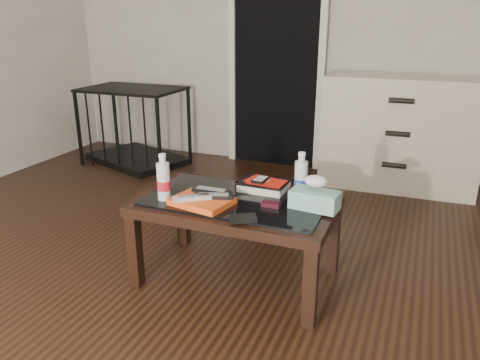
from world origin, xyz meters
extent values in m
plane|color=black|center=(0.00, 0.00, 0.00)|extent=(5.00, 5.00, 0.00)
plane|color=silver|center=(0.00, 2.50, 1.35)|extent=(5.00, 0.00, 5.00)
cube|color=black|center=(-0.40, 2.47, 1.00)|extent=(0.80, 0.05, 2.00)
cube|color=silver|center=(-0.82, 2.44, 1.00)|extent=(0.06, 0.04, 2.04)
cube|color=silver|center=(0.02, 2.44, 1.00)|extent=(0.06, 0.04, 2.04)
cube|color=black|center=(-0.39, 0.12, 0.20)|extent=(0.06, 0.06, 0.40)
cube|color=black|center=(0.53, 0.12, 0.20)|extent=(0.06, 0.06, 0.40)
cube|color=black|center=(-0.39, 0.64, 0.20)|extent=(0.06, 0.06, 0.40)
cube|color=black|center=(0.53, 0.64, 0.20)|extent=(0.06, 0.06, 0.40)
cube|color=black|center=(0.07, 0.38, 0.43)|extent=(1.00, 0.60, 0.05)
cube|color=black|center=(0.07, 0.38, 0.46)|extent=(0.90, 0.50, 0.01)
cube|color=beige|center=(0.73, 2.23, 0.45)|extent=(1.21, 0.53, 0.90)
cylinder|color=black|center=(0.73, 1.97, 0.25)|extent=(0.18, 0.05, 0.04)
cylinder|color=black|center=(0.73, 1.97, 0.50)|extent=(0.18, 0.05, 0.04)
cylinder|color=black|center=(0.73, 1.97, 0.75)|extent=(0.18, 0.05, 0.04)
cube|color=black|center=(-1.64, 2.00, 0.03)|extent=(1.05, 0.88, 0.06)
cube|color=black|center=(-1.64, 2.00, 0.70)|extent=(1.05, 0.88, 0.02)
cube|color=black|center=(-2.07, 1.72, 0.35)|extent=(0.03, 0.03, 0.70)
cube|color=black|center=(-1.21, 1.72, 0.35)|extent=(0.03, 0.03, 0.70)
cube|color=black|center=(-2.07, 2.28, 0.35)|extent=(0.03, 0.03, 0.70)
cube|color=black|center=(-1.21, 2.28, 0.35)|extent=(0.03, 0.03, 0.70)
cube|color=#E94F15|center=(-0.07, 0.25, 0.48)|extent=(0.31, 0.26, 0.03)
cube|color=#A3A3A7|center=(-0.10, 0.22, 0.50)|extent=(0.19, 0.16, 0.02)
cube|color=black|center=(-0.01, 0.28, 0.50)|extent=(0.21, 0.11, 0.02)
cube|color=black|center=(-0.06, 0.34, 0.50)|extent=(0.20, 0.05, 0.02)
cube|color=black|center=(0.15, 0.56, 0.48)|extent=(0.25, 0.21, 0.05)
cube|color=red|center=(0.15, 0.57, 0.51)|extent=(0.22, 0.18, 0.01)
cube|color=black|center=(0.14, 0.55, 0.52)|extent=(0.07, 0.11, 0.02)
cube|color=black|center=(0.26, 0.35, 0.47)|extent=(0.09, 0.05, 0.02)
cube|color=black|center=(0.20, 0.15, 0.47)|extent=(0.14, 0.12, 0.02)
cylinder|color=silver|center=(-0.27, 0.24, 0.58)|extent=(0.07, 0.07, 0.24)
cylinder|color=silver|center=(0.36, 0.53, 0.58)|extent=(0.08, 0.08, 0.24)
cube|color=teal|center=(0.46, 0.41, 0.51)|extent=(0.24, 0.15, 0.09)
camera|label=1|loc=(0.91, -1.66, 1.34)|focal=35.00mm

